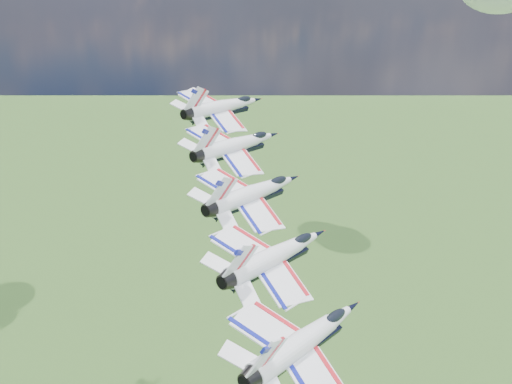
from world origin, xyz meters
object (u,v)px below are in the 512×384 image
Objects in this scene: jet_0 at (225,106)px; jet_1 at (239,144)px; jet_2 at (256,192)px; jet_3 at (278,254)px; jet_4 at (308,338)px.

jet_1 is at bearing -35.27° from jet_0.
jet_0 reaches higher than jet_2.
jet_1 reaches higher than jet_3.
jet_4 is (33.35, -28.02, -12.54)m from jet_0.
jet_0 is 1.00× the size of jet_2.
jet_2 reaches higher than jet_4.
jet_2 is 22.67m from jet_4.
jet_3 is 11.33m from jet_4.
jet_1 is 11.33m from jet_2.
jet_2 is 1.00× the size of jet_3.
jet_4 is at bearing -35.27° from jet_0.
jet_0 reaches higher than jet_1.
jet_4 is (8.34, -7.00, -3.13)m from jet_3.
jet_2 is 1.00× the size of jet_4.
jet_0 is 22.67m from jet_2.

